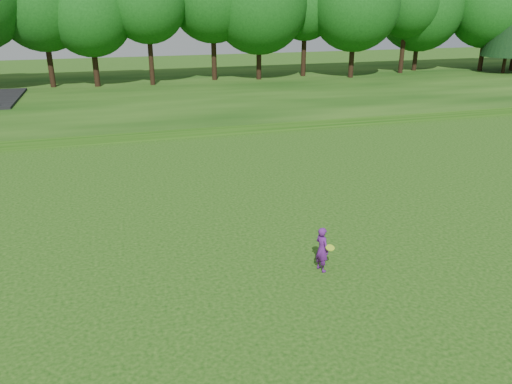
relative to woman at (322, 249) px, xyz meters
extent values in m
plane|color=#113B0B|center=(-1.07, -1.51, -0.74)|extent=(140.00, 140.00, 0.00)
cube|color=#113B0B|center=(-1.07, 32.49, -0.44)|extent=(130.00, 30.00, 0.60)
cube|color=gray|center=(-1.07, 18.49, -0.72)|extent=(130.00, 1.60, 0.04)
imported|color=#5F1B7D|center=(0.00, 0.00, 0.00)|extent=(0.49, 0.62, 1.48)
cylinder|color=#ABDA22|center=(0.15, -0.26, 0.16)|extent=(0.28, 0.27, 0.11)
camera|label=1|loc=(-5.87, -12.83, 7.28)|focal=35.00mm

